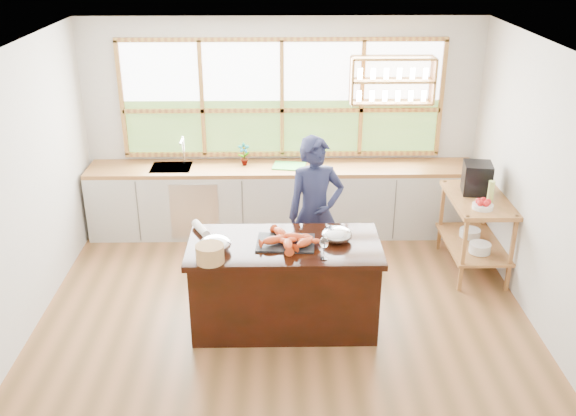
{
  "coord_description": "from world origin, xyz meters",
  "views": [
    {
      "loc": [
        -0.05,
        -5.66,
        3.69
      ],
      "look_at": [
        0.04,
        0.15,
        1.12
      ],
      "focal_mm": 40.0,
      "sensor_mm": 36.0,
      "label": 1
    }
  ],
  "objects_px": {
    "island": "(284,284)",
    "wicker_basket": "(210,254)",
    "cook": "(315,213)",
    "espresso_machine": "(477,178)"
  },
  "relations": [
    {
      "from": "wicker_basket",
      "to": "espresso_machine",
      "type": "bearing_deg",
      "value": 29.16
    },
    {
      "from": "island",
      "to": "wicker_basket",
      "type": "relative_size",
      "value": 7.14
    },
    {
      "from": "island",
      "to": "cook",
      "type": "distance_m",
      "value": 0.96
    },
    {
      "from": "island",
      "to": "cook",
      "type": "xyz_separation_m",
      "value": [
        0.34,
        0.8,
        0.4
      ]
    },
    {
      "from": "espresso_machine",
      "to": "cook",
      "type": "bearing_deg",
      "value": -157.2
    },
    {
      "from": "island",
      "to": "cook",
      "type": "relative_size",
      "value": 1.08
    },
    {
      "from": "island",
      "to": "cook",
      "type": "height_order",
      "value": "cook"
    },
    {
      "from": "espresso_machine",
      "to": "wicker_basket",
      "type": "height_order",
      "value": "espresso_machine"
    },
    {
      "from": "cook",
      "to": "wicker_basket",
      "type": "xyz_separation_m",
      "value": [
        -1.01,
        -1.15,
        0.13
      ]
    },
    {
      "from": "island",
      "to": "espresso_machine",
      "type": "height_order",
      "value": "espresso_machine"
    }
  ]
}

